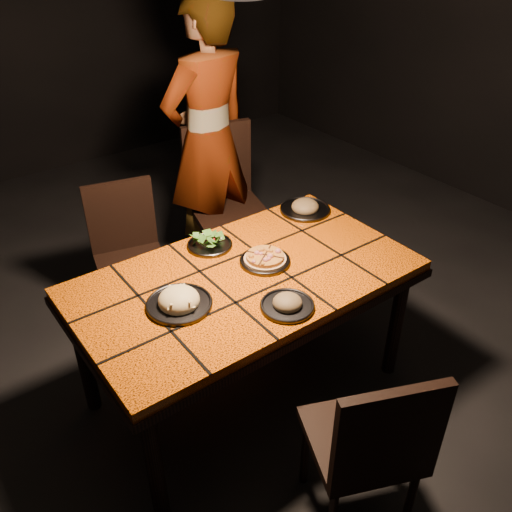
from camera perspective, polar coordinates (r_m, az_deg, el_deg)
room_shell at (r=2.21m, az=-1.36°, el=14.16°), size 6.04×7.04×3.08m
dining_table at (r=2.60m, az=-1.12°, el=-3.38°), size 1.62×0.92×0.75m
chair_near at (r=2.19m, az=12.09°, el=-18.77°), size 0.54×0.54×0.90m
chair_far_left at (r=3.31m, az=-13.35°, el=0.97°), size 0.48×0.48×0.89m
chair_far_right at (r=3.66m, az=-3.44°, el=6.68°), size 0.57×0.57×1.03m
diner at (r=3.57m, az=-5.04°, el=11.89°), size 0.74×0.54×1.86m
plate_pizza at (r=2.63m, az=0.96°, el=-0.36°), size 0.29×0.29×0.04m
plate_pasta at (r=2.37m, az=-8.10°, el=-4.73°), size 0.29×0.29×0.10m
plate_salad at (r=2.76m, az=-4.90°, el=1.45°), size 0.23×0.23×0.07m
plate_mushroom_a at (r=2.35m, az=3.32°, el=-5.01°), size 0.24×0.24×0.08m
plate_mushroom_b at (r=3.09m, az=5.19°, el=5.15°), size 0.29×0.29×0.09m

